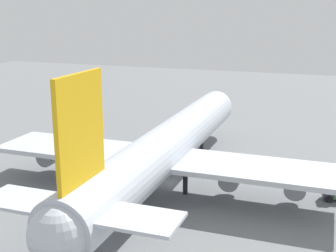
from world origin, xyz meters
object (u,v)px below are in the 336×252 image
cargo_loader (56,140)px  maintenance_van (336,192)px  safety_cone_nose (205,132)px  cargo_airplane (168,147)px

cargo_loader → maintenance_van: 52.26m
safety_cone_nose → maintenance_van: bearing=-135.8°
cargo_airplane → safety_cone_nose: (29.30, 2.25, -5.50)m
cargo_airplane → cargo_loader: bearing=67.1°
cargo_airplane → safety_cone_nose: size_ratio=86.74×
cargo_loader → safety_cone_nose: cargo_loader is taller
cargo_airplane → cargo_loader: (11.54, 27.31, -4.76)m
cargo_loader → safety_cone_nose: 30.72m
cargo_airplane → maintenance_van: 24.66m
maintenance_van → safety_cone_nose: size_ratio=5.50×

